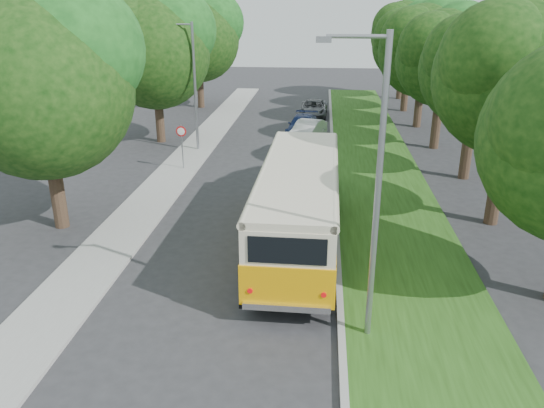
# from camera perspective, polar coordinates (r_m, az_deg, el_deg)

# --- Properties ---
(ground) EXTENTS (120.00, 120.00, 0.00)m
(ground) POSITION_cam_1_polar(r_m,az_deg,el_deg) (17.46, -4.80, -8.54)
(ground) COLOR #2C2C2E
(ground) RESTS_ON ground
(curb) EXTENTS (0.20, 70.00, 0.15)m
(curb) POSITION_cam_1_polar(r_m,az_deg,el_deg) (21.68, 6.91, -2.26)
(curb) COLOR gray
(curb) RESTS_ON ground
(grass_verge) EXTENTS (4.50, 70.00, 0.13)m
(grass_verge) POSITION_cam_1_polar(r_m,az_deg,el_deg) (21.89, 13.07, -2.47)
(grass_verge) COLOR #214412
(grass_verge) RESTS_ON ground
(sidewalk) EXTENTS (2.20, 70.00, 0.12)m
(sidewalk) POSITION_cam_1_polar(r_m,az_deg,el_deg) (22.99, -14.51, -1.47)
(sidewalk) COLOR gray
(sidewalk) RESTS_ON ground
(treeline) EXTENTS (24.27, 41.91, 9.46)m
(treeline) POSITION_cam_1_polar(r_m,az_deg,el_deg) (33.03, 6.11, 16.28)
(treeline) COLOR #332319
(treeline) RESTS_ON ground
(lamppost_near) EXTENTS (1.71, 0.16, 8.00)m
(lamppost_near) POSITION_cam_1_polar(r_m,az_deg,el_deg) (13.19, 10.97, 1.97)
(lamppost_near) COLOR gray
(lamppost_near) RESTS_ON ground
(lamppost_far) EXTENTS (1.71, 0.16, 7.50)m
(lamppost_far) POSITION_cam_1_polar(r_m,az_deg,el_deg) (32.15, -8.48, 12.80)
(lamppost_far) COLOR gray
(lamppost_far) RESTS_ON ground
(warning_sign) EXTENTS (0.56, 0.10, 2.50)m
(warning_sign) POSITION_cam_1_polar(r_m,az_deg,el_deg) (28.73, -9.70, 6.86)
(warning_sign) COLOR gray
(warning_sign) RESTS_ON ground
(vintage_bus) EXTENTS (2.92, 10.77, 3.19)m
(vintage_bus) POSITION_cam_1_polar(r_m,az_deg,el_deg) (19.26, 2.90, -0.31)
(vintage_bus) COLOR #F0A207
(vintage_bus) RESTS_ON ground
(car_silver) EXTENTS (1.71, 4.08, 1.38)m
(car_silver) POSITION_cam_1_polar(r_m,az_deg,el_deg) (25.02, 5.17, 2.52)
(car_silver) COLOR silver
(car_silver) RESTS_ON ground
(car_white) EXTENTS (2.62, 4.33, 1.35)m
(car_white) POSITION_cam_1_polar(r_m,az_deg,el_deg) (34.83, 3.82, 7.83)
(car_white) COLOR silver
(car_white) RESTS_ON ground
(car_blue) EXTENTS (2.34, 4.72, 1.32)m
(car_blue) POSITION_cam_1_polar(r_m,az_deg,el_deg) (36.47, 3.30, 8.42)
(car_blue) COLOR navy
(car_blue) RESTS_ON ground
(car_grey) EXTENTS (2.23, 4.57, 1.25)m
(car_grey) POSITION_cam_1_polar(r_m,az_deg,el_deg) (42.81, 4.50, 10.23)
(car_grey) COLOR #54555B
(car_grey) RESTS_ON ground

